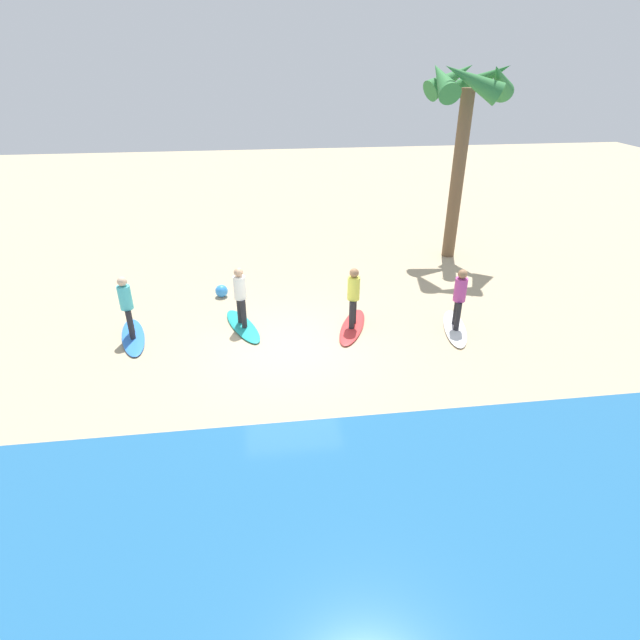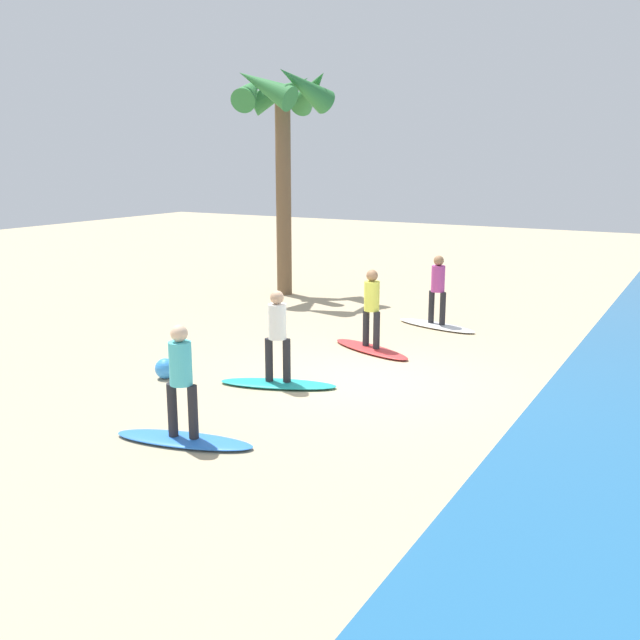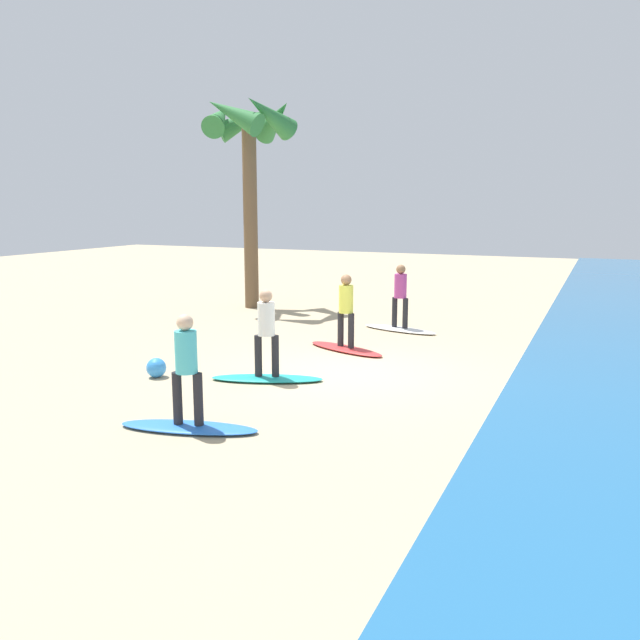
% 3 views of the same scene
% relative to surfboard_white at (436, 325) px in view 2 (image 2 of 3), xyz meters
% --- Properties ---
extents(ground_plane, '(60.00, 60.00, 0.00)m').
position_rel_surfboard_white_xyz_m(ground_plane, '(4.47, 0.31, -0.04)').
color(ground_plane, tan).
extents(surfboard_white, '(1.04, 2.17, 0.09)m').
position_rel_surfboard_white_xyz_m(surfboard_white, '(0.00, 0.00, 0.00)').
color(surfboard_white, white).
rests_on(surfboard_white, ground).
extents(surfer_white, '(0.32, 0.45, 1.64)m').
position_rel_surfboard_white_xyz_m(surfer_white, '(0.00, 0.00, 0.99)').
color(surfer_white, '#232328').
rests_on(surfer_white, surfboard_white).
extents(surfboard_red, '(1.28, 2.16, 0.09)m').
position_rel_surfboard_white_xyz_m(surfboard_red, '(2.71, -0.43, 0.00)').
color(surfboard_red, red).
rests_on(surfboard_red, ground).
extents(surfer_red, '(0.32, 0.44, 1.64)m').
position_rel_surfboard_white_xyz_m(surfer_red, '(2.71, -0.43, 0.99)').
color(surfer_red, '#232328').
rests_on(surfer_red, surfboard_red).
extents(surfboard_teal, '(1.25, 2.16, 0.09)m').
position_rel_surfboard_white_xyz_m(surfboard_teal, '(5.64, -0.85, 0.00)').
color(surfboard_teal, teal).
rests_on(surfboard_teal, ground).
extents(surfer_teal, '(0.32, 0.44, 1.64)m').
position_rel_surfboard_white_xyz_m(surfer_teal, '(5.64, -0.85, 0.99)').
color(surfer_teal, '#232328').
rests_on(surfer_teal, surfboard_teal).
extents(surfboard_blue, '(1.05, 2.17, 0.09)m').
position_rel_surfboard_white_xyz_m(surfboard_blue, '(8.46, -0.62, 0.00)').
color(surfboard_blue, blue).
rests_on(surfboard_blue, ground).
extents(surfer_blue, '(0.32, 0.45, 1.64)m').
position_rel_surfboard_white_xyz_m(surfer_blue, '(8.46, -0.62, 0.99)').
color(surfer_blue, '#232328').
rests_on(surfer_blue, surfboard_blue).
extents(palm_tree, '(2.88, 3.03, 6.55)m').
position_rel_surfboard_white_xyz_m(palm_tree, '(-1.79, -5.44, 5.21)').
color(palm_tree, brown).
rests_on(palm_tree, ground).
extents(beach_ball, '(0.38, 0.38, 0.38)m').
position_rel_surfboard_white_xyz_m(beach_ball, '(6.28, -2.90, 0.14)').
color(beach_ball, '#338CE5').
rests_on(beach_ball, ground).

